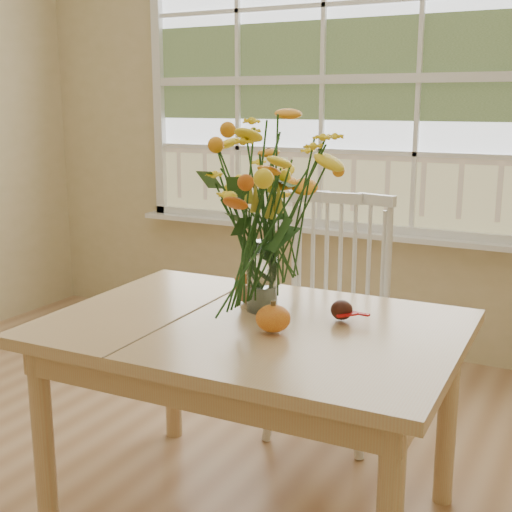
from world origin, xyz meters
The scene contains 8 objects.
wall_back centered at (0.00, 2.25, 1.35)m, with size 4.00×0.02×2.70m, color #C7B57F.
window centered at (0.00, 2.21, 1.53)m, with size 2.42×0.12×1.74m.
dining_table centered at (0.52, 0.41, 0.63)m, with size 1.37×1.00×0.72m.
windsor_chair centered at (0.49, 1.21, 0.57)m, with size 0.51×0.49×1.02m.
flower_vase centered at (0.48, 0.54, 1.08)m, with size 0.50×0.50×0.60m.
pumpkin centered at (0.62, 0.34, 0.76)m, with size 0.11×0.11×0.09m, color #D95119.
turkey_figurine centered at (0.42, 0.56, 0.76)m, with size 0.09×0.07×0.11m.
dark_gourd centered at (0.77, 0.56, 0.75)m, with size 0.13×0.09×0.07m.
Camera 1 is at (1.53, -1.49, 1.43)m, focal length 48.00 mm.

